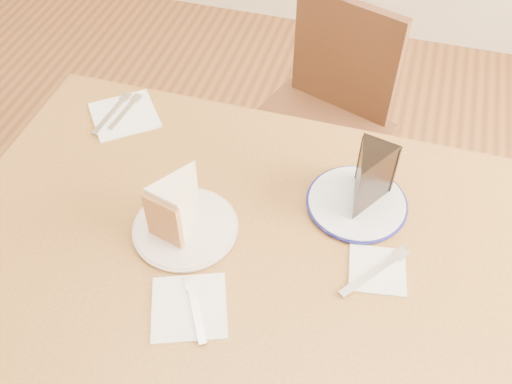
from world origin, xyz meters
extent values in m
cube|color=#593918|center=(0.00, 0.00, 0.73)|extent=(1.20, 0.80, 0.04)
cylinder|color=#351C0F|center=(-0.54, 0.34, 0.35)|extent=(0.06, 0.06, 0.71)
cylinder|color=#351C0F|center=(0.54, 0.34, 0.35)|extent=(0.06, 0.06, 0.71)
cube|color=#32190F|center=(0.01, 0.65, 0.44)|extent=(0.52, 0.52, 0.04)
cylinder|color=#32190F|center=(0.23, 0.76, 0.21)|extent=(0.04, 0.04, 0.42)
cylinder|color=#32190F|center=(-0.10, 0.87, 0.21)|extent=(0.04, 0.04, 0.42)
cylinder|color=#32190F|center=(0.12, 0.43, 0.21)|extent=(0.04, 0.04, 0.42)
cylinder|color=#32190F|center=(-0.21, 0.54, 0.21)|extent=(0.04, 0.04, 0.42)
cube|color=#32190F|center=(0.07, 0.83, 0.65)|extent=(0.34, 0.14, 0.37)
cylinder|color=silver|center=(-0.12, 0.00, 0.76)|extent=(0.21, 0.21, 0.01)
cylinder|color=white|center=(0.21, 0.16, 0.76)|extent=(0.20, 0.20, 0.01)
cube|color=white|center=(-0.05, -0.17, 0.75)|extent=(0.18, 0.18, 0.00)
cube|color=white|center=(0.27, 0.01, 0.75)|extent=(0.12, 0.12, 0.00)
cube|color=white|center=(-0.39, 0.29, 0.75)|extent=(0.21, 0.21, 0.00)
cube|color=silver|center=(-0.03, -0.17, 0.76)|extent=(0.08, 0.13, 0.00)
cube|color=silver|center=(0.27, 0.00, 0.76)|extent=(0.12, 0.15, 0.00)
cube|color=silver|center=(-0.39, 0.29, 0.76)|extent=(0.03, 0.14, 0.00)
cube|color=silver|center=(-0.42, 0.28, 0.76)|extent=(0.03, 0.16, 0.00)
camera|label=1|loc=(0.22, -0.64, 1.68)|focal=40.00mm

